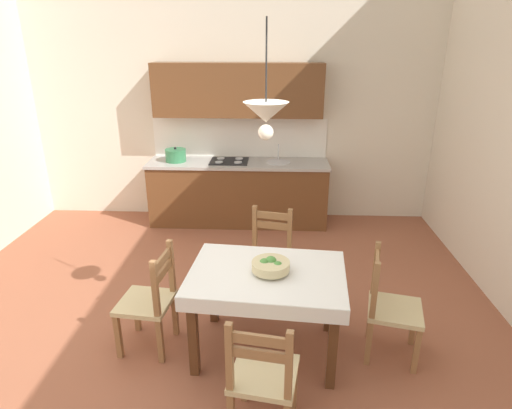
{
  "coord_description": "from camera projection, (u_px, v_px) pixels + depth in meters",
  "views": [
    {
      "loc": [
        0.61,
        -2.92,
        2.46
      ],
      "look_at": [
        0.44,
        0.79,
        1.03
      ],
      "focal_mm": 29.94,
      "sensor_mm": 36.0,
      "label": 1
    }
  ],
  "objects": [
    {
      "name": "ground_plane",
      "position": [
        200.0,
        355.0,
        3.65
      ],
      "size": [
        6.24,
        6.8,
        0.1
      ],
      "primitive_type": "cube",
      "color": "#99563D"
    },
    {
      "name": "wall_back",
      "position": [
        232.0,
        77.0,
        5.86
      ],
      "size": [
        6.24,
        0.12,
        4.01
      ],
      "primitive_type": "cube",
      "color": "silver",
      "rests_on": "ground_plane"
    },
    {
      "name": "kitchen_cabinetry",
      "position": [
        238.0,
        164.0,
        5.95
      ],
      "size": [
        2.5,
        0.63,
        2.2
      ],
      "color": "brown",
      "rests_on": "ground_plane"
    },
    {
      "name": "dining_table",
      "position": [
        267.0,
        288.0,
        3.42
      ],
      "size": [
        1.31,
        0.98,
        0.75
      ],
      "color": "#56331C",
      "rests_on": "ground_plane"
    },
    {
      "name": "dining_chair_camera_side",
      "position": [
        263.0,
        377.0,
        2.74
      ],
      "size": [
        0.48,
        0.48,
        0.93
      ],
      "color": "#D1BC89",
      "rests_on": "ground_plane"
    },
    {
      "name": "dining_chair_window_side",
      "position": [
        390.0,
        308.0,
        3.45
      ],
      "size": [
        0.5,
        0.5,
        0.93
      ],
      "color": "#D1BC89",
      "rests_on": "ground_plane"
    },
    {
      "name": "dining_chair_tv_side",
      "position": [
        150.0,
        302.0,
        3.53
      ],
      "size": [
        0.46,
        0.46,
        0.93
      ],
      "color": "#D1BC89",
      "rests_on": "ground_plane"
    },
    {
      "name": "dining_chair_kitchen_side",
      "position": [
        269.0,
        258.0,
        4.24
      ],
      "size": [
        0.5,
        0.5,
        0.93
      ],
      "color": "#D1BC89",
      "rests_on": "ground_plane"
    },
    {
      "name": "fruit_bowl",
      "position": [
        271.0,
        266.0,
        3.35
      ],
      "size": [
        0.3,
        0.3,
        0.12
      ],
      "color": "beige",
      "rests_on": "dining_table"
    },
    {
      "name": "pendant_lamp",
      "position": [
        266.0,
        114.0,
        2.95
      ],
      "size": [
        0.32,
        0.32,
        0.8
      ],
      "color": "black"
    }
  ]
}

